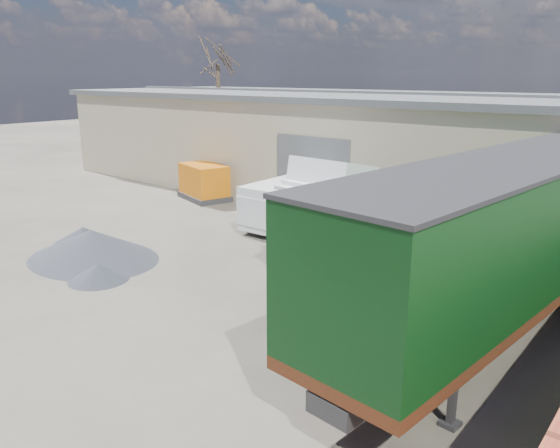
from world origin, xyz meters
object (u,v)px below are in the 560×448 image
Objects in this scene: box_trailer at (510,230)px; panel_van at (289,204)px; tractor_unit at (343,227)px; bare_tree at (217,51)px; orange_skip at (204,184)px.

box_trailer reaches higher than panel_van.
box_trailer is at bearing -25.47° from panel_van.
tractor_unit is at bearing -37.93° from panel_van.
tractor_unit is 0.45× the size of box_trailer.
bare_tree is at bearing 141.20° from panel_van.
bare_tree is at bearing 149.25° from orange_skip.
panel_van is (16.51, -12.35, -6.90)m from bare_tree.
orange_skip is (-11.67, 5.03, -0.87)m from tractor_unit.
box_trailer reaches higher than orange_skip.
bare_tree is 16.29m from orange_skip.
panel_van is 1.49× the size of orange_skip.
bare_tree is 21.74m from panel_van.
orange_skip is at bearing -48.12° from bare_tree.
box_trailer is 4.09× the size of orange_skip.
orange_skip is at bearing 165.86° from panel_van.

